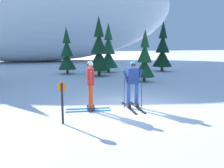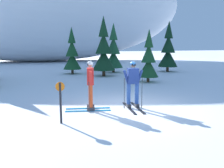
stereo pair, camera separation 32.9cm
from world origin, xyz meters
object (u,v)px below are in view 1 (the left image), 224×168
Objects in this scene: pine_tree_center at (99,51)px; pine_tree_right at (145,60)px; pine_tree_far_right at (163,50)px; skier_navy_jacket at (133,84)px; skier_red_jacket at (90,84)px; trail_marker_post at (62,100)px; pine_tree_center_left at (67,54)px; pine_tree_center_right at (108,52)px.

pine_tree_right is (2.00, -3.58, -0.46)m from pine_tree_center.
pine_tree_center reaches higher than pine_tree_far_right.
pine_tree_far_right reaches higher than skier_navy_jacket.
trail_marker_post is (-1.18, -1.29, -0.23)m from skier_red_jacket.
pine_tree_center_right is at bearing -0.43° from pine_tree_center_left.
pine_tree_right is at bearing 48.76° from trail_marker_post.
skier_red_jacket is at bearing 47.55° from trail_marker_post.
pine_tree_right is at bearing -60.74° from pine_tree_center.
skier_red_jacket is at bearing -130.95° from pine_tree_right.
pine_tree_far_right reaches higher than trail_marker_post.
pine_tree_center_left is (0.73, 11.15, 0.58)m from skier_red_jacket.
pine_tree_right is 6.33m from pine_tree_far_right.
skier_red_jacket is 0.42× the size of pine_tree_far_right.
skier_navy_jacket is at bearing -97.32° from pine_tree_center.
skier_navy_jacket is 12.81m from pine_tree_far_right.
skier_navy_jacket is at bearing 22.31° from trail_marker_post.
pine_tree_center_left is 1.12× the size of pine_tree_right.
pine_tree_center is (2.08, -2.03, 0.29)m from pine_tree_center_left.
pine_tree_center_right is 1.23× the size of pine_tree_right.
skier_red_jacket is 11.90m from pine_tree_center_right.
pine_tree_center reaches higher than pine_tree_center_left.
pine_tree_center_right reaches higher than trail_marker_post.
pine_tree_center_left is 3.43m from pine_tree_center_right.
pine_tree_far_right is (4.01, 4.87, 0.41)m from pine_tree_right.
skier_red_jacket is 1.76m from trail_marker_post.
pine_tree_center_left is 2.92m from pine_tree_center.
pine_tree_center is at bearing -167.83° from pine_tree_far_right.
pine_tree_far_right is 15.43m from trail_marker_post.
trail_marker_post is at bearing -132.45° from skier_red_jacket.
pine_tree_center_right is 4.72m from pine_tree_far_right.
pine_tree_right reaches higher than trail_marker_post.
pine_tree_center_left is (-0.89, 11.29, 0.62)m from skier_navy_jacket.
pine_tree_far_right is (8.82, 10.42, 0.83)m from skier_red_jacket.
pine_tree_center_right is (1.34, 2.00, -0.13)m from pine_tree_center.
pine_tree_far_right reaches higher than pine_tree_right.
pine_tree_far_right is (6.02, 1.30, -0.04)m from pine_tree_center.
pine_tree_center_right reaches higher than skier_navy_jacket.
skier_navy_jacket is 0.48× the size of pine_tree_center_left.
skier_navy_jacket is at bearing -5.00° from skier_red_jacket.
pine_tree_center is at bearing 69.05° from trail_marker_post.
pine_tree_far_right is 3.32× the size of trail_marker_post.
pine_tree_far_right is at bearing 49.49° from trail_marker_post.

